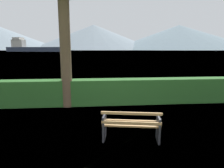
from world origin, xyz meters
TOP-DOWN VIEW (x-y plane):
  - ground_plane at (0.00, 0.00)m, footprint 1400.00×1400.00m
  - water_surface at (0.00, 306.44)m, footprint 620.00×620.00m
  - park_bench at (-0.01, -0.06)m, footprint 1.59×0.83m
  - hedge_row at (0.00, 3.51)m, footprint 11.07×0.73m
  - cargo_ship_large at (-59.70, 192.94)m, footprint 61.78×22.58m
  - distant_hills at (-35.62, 583.77)m, footprint 976.98×441.38m

SIDE VIEW (x-z plane):
  - ground_plane at x=0.00m, z-range 0.00..0.00m
  - water_surface at x=0.00m, z-range 0.00..0.00m
  - park_bench at x=-0.01m, z-range -0.01..0.85m
  - hedge_row at x=0.00m, z-range 0.00..1.10m
  - cargo_ship_large at x=-59.70m, z-range -3.03..10.71m
  - distant_hills at x=-35.62m, z-range -1.96..78.44m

